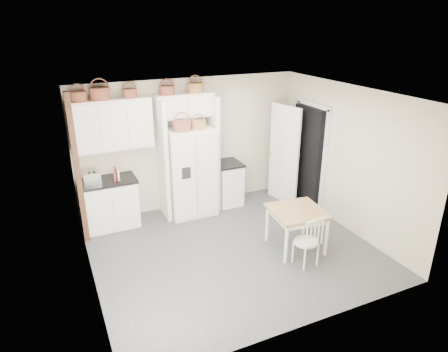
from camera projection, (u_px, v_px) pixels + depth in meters
name	position (u px, v px, depth m)	size (l,w,h in m)	color
floor	(233.00, 249.00, 6.75)	(4.50, 4.50, 0.00)	#2B2B30
ceiling	(234.00, 95.00, 5.79)	(4.50, 4.50, 0.00)	white
wall_back	(190.00, 144.00, 7.96)	(4.50, 4.50, 0.00)	beige
wall_left	(84.00, 204.00, 5.40)	(4.00, 4.00, 0.00)	beige
wall_right	(347.00, 159.00, 7.13)	(4.00, 4.00, 0.00)	beige
refrigerator	(190.00, 172.00, 7.74)	(0.90, 0.72, 1.73)	white
base_cab_left	(110.00, 204.00, 7.36)	(0.96, 0.61, 0.89)	silver
base_cab_right	(227.00, 184.00, 8.29)	(0.49, 0.59, 0.86)	silver
dining_table	(296.00, 229.00, 6.68)	(0.85, 0.85, 0.70)	olive
windsor_chair	(306.00, 242.00, 6.21)	(0.39, 0.36, 0.80)	silver
counter_left	(107.00, 181.00, 7.19)	(1.00, 0.65, 0.04)	black
counter_right	(228.00, 164.00, 8.13)	(0.53, 0.63, 0.04)	black
toaster	(92.00, 178.00, 6.99)	(0.29, 0.17, 0.20)	silver
cookbook_red	(115.00, 174.00, 7.12)	(0.03, 0.15, 0.23)	#AA2937
cookbook_cream	(118.00, 174.00, 7.15)	(0.03, 0.14, 0.21)	beige
basket_upper_a	(78.00, 96.00, 6.63)	(0.29, 0.29, 0.16)	brown
basket_upper_b	(100.00, 93.00, 6.76)	(0.35, 0.35, 0.20)	brown
basket_upper_c	(130.00, 93.00, 6.96)	(0.26, 0.26, 0.15)	brown
basket_bridge_a	(167.00, 90.00, 7.22)	(0.28, 0.28, 0.16)	brown
basket_bridge_b	(195.00, 87.00, 7.42)	(0.31, 0.31, 0.17)	brown
basket_fridge_a	(182.00, 126.00, 7.24)	(0.34, 0.34, 0.18)	brown
basket_fridge_b	(198.00, 125.00, 7.37)	(0.28, 0.28, 0.15)	brown
upper_cabinet	(112.00, 124.00, 7.01)	(1.40, 0.34, 0.90)	silver
bridge_cabinet	(184.00, 105.00, 7.45)	(1.12, 0.34, 0.45)	silver
fridge_panel_left	(163.00, 160.00, 7.50)	(0.08, 0.60, 2.30)	silver
fridge_panel_right	(212.00, 153.00, 7.90)	(0.08, 0.60, 2.30)	silver
trim_post	(78.00, 171.00, 6.56)	(0.09, 0.09, 2.60)	#46261C
doorway_void	(308.00, 157.00, 8.05)	(0.18, 0.85, 2.05)	black
door_slab	(284.00, 155.00, 8.19)	(0.80, 0.04, 2.05)	white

